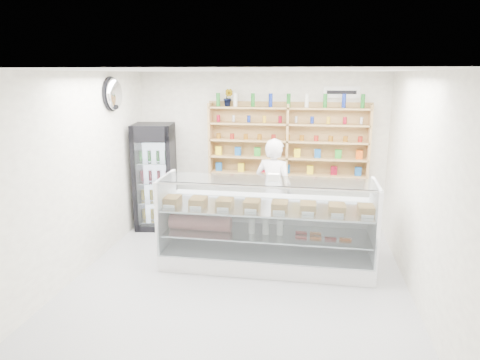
# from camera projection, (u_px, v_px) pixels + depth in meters

# --- Properties ---
(room) EXTENTS (5.00, 5.00, 5.00)m
(room) POSITION_uv_depth(u_px,v_px,m) (238.00, 183.00, 5.47)
(room) COLOR #AFAFB4
(room) RESTS_ON ground
(display_counter) EXTENTS (3.04, 0.91, 1.32)m
(display_counter) POSITION_uv_depth(u_px,v_px,m) (266.00, 243.00, 6.24)
(display_counter) COLOR white
(display_counter) RESTS_ON floor
(shop_worker) EXTENTS (0.74, 0.60, 1.76)m
(shop_worker) POSITION_uv_depth(u_px,v_px,m) (274.00, 191.00, 7.05)
(shop_worker) COLOR silver
(shop_worker) RESTS_ON floor
(drinks_cooler) EXTENTS (0.78, 0.76, 1.90)m
(drinks_cooler) POSITION_uv_depth(u_px,v_px,m) (155.00, 176.00, 7.73)
(drinks_cooler) COLOR black
(drinks_cooler) RESTS_ON floor
(wall_shelving) EXTENTS (2.84, 0.28, 1.33)m
(wall_shelving) POSITION_uv_depth(u_px,v_px,m) (287.00, 141.00, 7.58)
(wall_shelving) COLOR tan
(wall_shelving) RESTS_ON back_wall
(potted_plant) EXTENTS (0.20, 0.17, 0.31)m
(potted_plant) POSITION_uv_depth(u_px,v_px,m) (228.00, 98.00, 7.57)
(potted_plant) COLOR #1E6626
(potted_plant) RESTS_ON wall_shelving
(security_mirror) EXTENTS (0.15, 0.50, 0.50)m
(security_mirror) POSITION_uv_depth(u_px,v_px,m) (114.00, 94.00, 6.71)
(security_mirror) COLOR silver
(security_mirror) RESTS_ON left_wall
(wall_sign) EXTENTS (0.62, 0.03, 0.20)m
(wall_sign) POSITION_uv_depth(u_px,v_px,m) (342.00, 92.00, 7.36)
(wall_sign) COLOR white
(wall_sign) RESTS_ON back_wall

